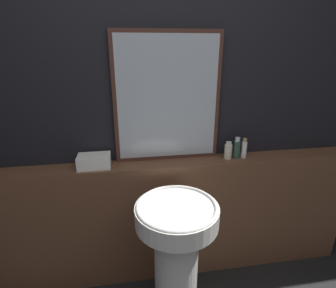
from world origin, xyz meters
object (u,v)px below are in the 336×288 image
object	(u,v)px
conditioner_bottle	(237,149)
towel_stack	(94,161)
mirror	(167,99)
pedestal_sink	(176,252)
shampoo_bottle	(228,151)
lotion_bottle	(244,149)

from	to	relation	value
conditioner_bottle	towel_stack	bearing A→B (deg)	180.00
mirror	conditioner_bottle	xyz separation A→B (m)	(0.48, -0.07, -0.35)
towel_stack	pedestal_sink	bearing A→B (deg)	-40.23
mirror	shampoo_bottle	xyz separation A→B (m)	(0.41, -0.07, -0.36)
towel_stack	lotion_bottle	world-z (taller)	lotion_bottle
pedestal_sink	shampoo_bottle	size ratio (longest dim) A/B	6.87
mirror	towel_stack	size ratio (longest dim) A/B	4.06
towel_stack	shampoo_bottle	bearing A→B (deg)	0.00
pedestal_sink	shampoo_bottle	distance (m)	0.74
lotion_bottle	mirror	bearing A→B (deg)	172.77
mirror	lotion_bottle	size ratio (longest dim) A/B	5.92
shampoo_bottle	conditioner_bottle	size ratio (longest dim) A/B	0.82
mirror	shampoo_bottle	distance (m)	0.55
shampoo_bottle	conditioner_bottle	distance (m)	0.06
lotion_bottle	pedestal_sink	bearing A→B (deg)	-144.41
shampoo_bottle	lotion_bottle	distance (m)	0.12
conditioner_bottle	lotion_bottle	xyz separation A→B (m)	(0.05, 0.00, -0.00)
towel_stack	conditioner_bottle	world-z (taller)	conditioner_bottle
pedestal_sink	lotion_bottle	world-z (taller)	lotion_bottle
towel_stack	conditioner_bottle	xyz separation A→B (m)	(0.96, 0.00, 0.03)
mirror	conditioner_bottle	distance (m)	0.59
towel_stack	lotion_bottle	xyz separation A→B (m)	(1.02, 0.00, 0.02)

